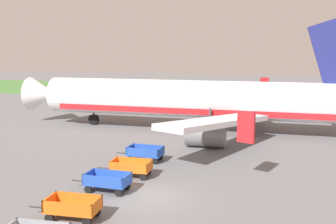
{
  "coord_description": "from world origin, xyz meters",
  "views": [
    {
      "loc": [
        5.62,
        -20.35,
        8.07
      ],
      "look_at": [
        -1.54,
        12.25,
        2.8
      ],
      "focal_mm": 42.86,
      "sensor_mm": 36.0,
      "label": 1
    }
  ],
  "objects_px": {
    "baggage_cart_second_in_row": "(73,207)",
    "baggage_cart_third_in_row": "(107,181)",
    "airplane": "(199,100)",
    "baggage_cart_far_end": "(145,153)",
    "baggage_cart_fourth_in_row": "(131,167)"
  },
  "relations": [
    {
      "from": "baggage_cart_third_in_row",
      "to": "airplane",
      "type": "bearing_deg",
      "value": 81.68
    },
    {
      "from": "airplane",
      "to": "baggage_cart_far_end",
      "type": "bearing_deg",
      "value": -100.87
    },
    {
      "from": "baggage_cart_far_end",
      "to": "airplane",
      "type": "bearing_deg",
      "value": 79.13
    },
    {
      "from": "baggage_cart_second_in_row",
      "to": "baggage_cart_third_in_row",
      "type": "distance_m",
      "value": 3.97
    },
    {
      "from": "airplane",
      "to": "baggage_cart_third_in_row",
      "type": "bearing_deg",
      "value": -98.32
    },
    {
      "from": "baggage_cart_third_in_row",
      "to": "baggage_cart_fourth_in_row",
      "type": "relative_size",
      "value": 1.01
    },
    {
      "from": "baggage_cart_second_in_row",
      "to": "baggage_cart_third_in_row",
      "type": "relative_size",
      "value": 0.99
    },
    {
      "from": "baggage_cart_third_in_row",
      "to": "baggage_cart_fourth_in_row",
      "type": "xyz_separation_m",
      "value": [
        0.51,
        2.85,
        0.0
      ]
    },
    {
      "from": "airplane",
      "to": "baggage_cart_second_in_row",
      "type": "bearing_deg",
      "value": -97.46
    },
    {
      "from": "baggage_cart_fourth_in_row",
      "to": "baggage_cart_third_in_row",
      "type": "bearing_deg",
      "value": -100.22
    },
    {
      "from": "baggage_cart_fourth_in_row",
      "to": "baggage_cart_far_end",
      "type": "bearing_deg",
      "value": 91.59
    },
    {
      "from": "airplane",
      "to": "baggage_cart_third_in_row",
      "type": "distance_m",
      "value": 18.78
    },
    {
      "from": "baggage_cart_fourth_in_row",
      "to": "baggage_cart_far_end",
      "type": "distance_m",
      "value": 3.68
    },
    {
      "from": "baggage_cart_second_in_row",
      "to": "baggage_cart_third_in_row",
      "type": "height_order",
      "value": "same"
    },
    {
      "from": "baggage_cart_third_in_row",
      "to": "baggage_cart_far_end",
      "type": "bearing_deg",
      "value": 86.4
    }
  ]
}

